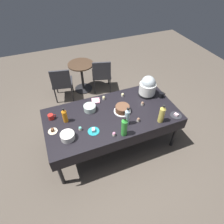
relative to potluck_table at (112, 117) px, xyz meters
name	(u,v)px	position (x,y,z in m)	size (l,w,h in m)	color
ground	(112,142)	(0.00, 0.00, -0.69)	(9.00, 9.00, 0.00)	brown
potluck_table	(112,117)	(0.00, 0.00, 0.00)	(2.20, 1.10, 0.75)	black
frosted_layer_cake	(122,109)	(0.19, 0.00, 0.12)	(0.29, 0.29, 0.11)	silver
slow_cooker	(148,86)	(0.79, 0.26, 0.24)	(0.31, 0.31, 0.38)	black
glass_salad_bowl	(90,108)	(-0.31, 0.23, 0.11)	(0.20, 0.20, 0.10)	#B2C6BC
ceramic_snack_bowl	(68,136)	(-0.78, -0.23, 0.11)	(0.21, 0.21, 0.10)	silver
dessert_plate_teal	(94,131)	(-0.40, -0.24, 0.08)	(0.18, 0.18, 0.06)	teal
dessert_plate_charcoal	(176,115)	(0.96, -0.42, 0.07)	(0.19, 0.19, 0.04)	#2D2D33
dessert_plate_cream	(53,131)	(-0.97, -0.02, 0.08)	(0.14, 0.14, 0.06)	beige
cupcake_berry	(123,95)	(0.36, 0.37, 0.09)	(0.05, 0.05, 0.07)	beige
cupcake_cocoa	(80,129)	(-0.57, -0.14, 0.09)	(0.05, 0.05, 0.07)	beige
cupcake_mint	(114,134)	(-0.14, -0.43, 0.09)	(0.05, 0.05, 0.07)	beige
cupcake_rose	(104,98)	(0.01, 0.41, 0.09)	(0.05, 0.05, 0.07)	beige
cupcake_vanilla	(143,103)	(0.58, 0.02, 0.09)	(0.05, 0.05, 0.07)	beige
cupcake_lemon	(138,120)	(0.33, -0.30, 0.09)	(0.05, 0.05, 0.07)	beige
soda_bottle_ginger_ale	(162,114)	(0.66, -0.43, 0.22)	(0.09, 0.09, 0.33)	gold
soda_bottle_lime_soda	(124,127)	(0.01, -0.46, 0.22)	(0.09, 0.09, 0.35)	green
soda_bottle_orange_juice	(65,115)	(-0.74, 0.12, 0.19)	(0.08, 0.08, 0.27)	orange
soda_bottle_water	(127,117)	(0.14, -0.28, 0.21)	(0.07, 0.07, 0.33)	silver
coffee_mug_black	(161,95)	(0.99, 0.08, 0.11)	(0.13, 0.08, 0.10)	black
coffee_mug_red	(51,117)	(-0.94, 0.26, 0.11)	(0.13, 0.09, 0.09)	#B2231E
paper_napkin_stack	(96,101)	(-0.15, 0.41, 0.07)	(0.14, 0.14, 0.02)	pink
maroon_chair_left	(62,82)	(-0.57, 1.63, -0.20)	(0.52, 0.52, 0.85)	#333338
maroon_chair_right	(102,73)	(0.38, 1.64, -0.20)	(0.54, 0.54, 0.85)	#333338
round_cafe_table	(82,72)	(-0.05, 1.86, -0.19)	(0.60, 0.60, 0.72)	#473323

